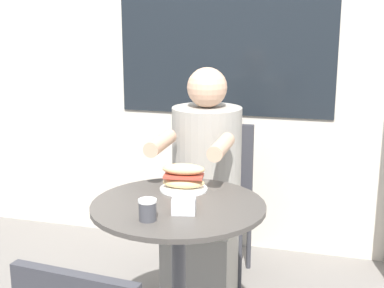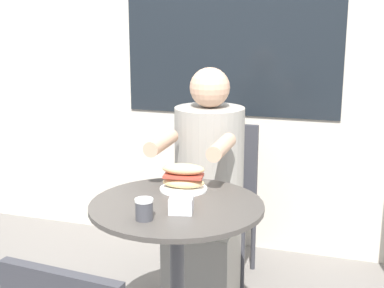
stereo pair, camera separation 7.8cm
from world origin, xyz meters
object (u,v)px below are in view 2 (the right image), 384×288
Objects in this scene: drink_cup at (144,209)px; cafe_table at (177,248)px; seated_diner at (207,205)px; sandwich_on_plate at (183,178)px; diner_chair at (224,186)px.

cafe_table is at bearing 74.74° from drink_cup.
seated_diner is 0.45m from sandwich_on_plate.
sandwich_on_plate is 2.55× the size of drink_cup.
sandwich_on_plate is (0.00, -0.72, 0.26)m from diner_chair.
seated_diner is at bearing 89.97° from sandwich_on_plate.
seated_diner is at bearing 93.11° from cafe_table.
diner_chair is (-0.03, 0.89, -0.01)m from cafe_table.
cafe_table is 3.53× the size of sandwich_on_plate.
seated_diner reaches higher than diner_chair.
diner_chair is at bearing 92.04° from cafe_table.
sandwich_on_plate is 0.38m from drink_cup.
seated_diner is 0.78m from drink_cup.
sandwich_on_plate is (-0.00, -0.37, 0.25)m from seated_diner.
cafe_table is 9.00× the size of drink_cup.
drink_cup is (-0.03, -0.38, -0.01)m from sandwich_on_plate.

